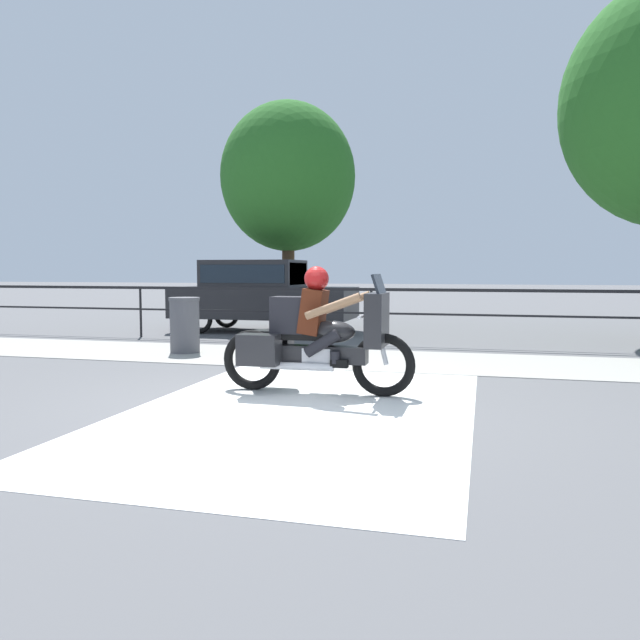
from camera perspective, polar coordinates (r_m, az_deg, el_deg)
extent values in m
plane|color=#565659|center=(7.03, -3.39, -7.37)|extent=(120.00, 120.00, 0.00)
cube|color=#99968E|center=(10.27, 2.54, -3.55)|extent=(44.00, 2.40, 0.01)
cube|color=silver|center=(6.75, -1.18, -7.84)|extent=(3.49, 6.00, 0.01)
cube|color=black|center=(12.32, 4.72, 2.80)|extent=(36.00, 0.04, 0.06)
cube|color=black|center=(12.34, 4.70, 0.63)|extent=(36.00, 0.03, 0.04)
cylinder|color=black|center=(14.15, -16.08, 0.74)|extent=(0.05, 0.05, 1.11)
cylinder|color=black|center=(12.34, 4.70, 0.37)|extent=(0.05, 0.05, 1.11)
torus|color=black|center=(7.22, 5.82, -4.12)|extent=(0.73, 0.11, 0.73)
torus|color=black|center=(7.63, -6.22, -3.65)|extent=(0.73, 0.11, 0.73)
cube|color=#232326|center=(7.37, -0.37, -3.13)|extent=(1.22, 0.22, 0.20)
cube|color=silver|center=(7.37, -0.13, -3.52)|extent=(0.34, 0.26, 0.26)
ellipsoid|color=#232326|center=(7.29, 1.09, -1.08)|extent=(0.56, 0.30, 0.26)
cube|color=black|center=(7.39, -1.58, -1.47)|extent=(0.71, 0.28, 0.08)
cube|color=#232326|center=(7.17, 5.22, 0.02)|extent=(0.20, 0.59, 0.61)
cube|color=#1E232B|center=(7.14, 5.41, 3.27)|extent=(0.10, 0.50, 0.24)
cylinder|color=silver|center=(7.19, 4.13, 0.43)|extent=(0.04, 0.70, 0.04)
cylinder|color=silver|center=(7.29, -2.17, -4.25)|extent=(0.88, 0.09, 0.09)
cube|color=#232326|center=(7.32, -5.59, -2.70)|extent=(0.48, 0.28, 0.36)
cube|color=#232326|center=(7.77, -4.36, -2.28)|extent=(0.48, 0.28, 0.36)
cylinder|color=silver|center=(7.19, 5.60, -2.06)|extent=(0.18, 0.06, 0.52)
cube|color=#4C1E0F|center=(7.33, -0.62, 0.78)|extent=(0.31, 0.36, 0.55)
sphere|color=#8C6647|center=(7.30, -0.32, 3.64)|extent=(0.23, 0.23, 0.23)
sphere|color=#B21919|center=(7.30, -0.32, 3.80)|extent=(0.29, 0.29, 0.29)
cylinder|color=black|center=(7.17, 0.22, -2.13)|extent=(0.44, 0.13, 0.34)
cylinder|color=black|center=(7.16, 1.39, -3.44)|extent=(0.11, 0.11, 0.14)
cube|color=black|center=(7.16, 1.78, -4.00)|extent=(0.20, 0.10, 0.09)
cylinder|color=black|center=(7.46, 0.80, -1.87)|extent=(0.44, 0.13, 0.34)
cylinder|color=black|center=(7.45, 1.92, -3.12)|extent=(0.11, 0.11, 0.14)
cube|color=black|center=(7.45, 2.30, -3.67)|extent=(0.20, 0.10, 0.09)
cylinder|color=#8C6647|center=(6.95, 1.18, 1.25)|extent=(0.65, 0.09, 0.31)
cylinder|color=#8C6647|center=(7.54, 2.25, 1.51)|extent=(0.65, 0.09, 0.31)
cube|color=black|center=(7.41, -2.85, 0.47)|extent=(0.39, 0.30, 0.44)
cube|color=#232326|center=(14.75, -5.12, 1.62)|extent=(4.22, 1.73, 0.72)
cube|color=#232326|center=(14.82, -6.07, 4.23)|extent=(2.20, 1.52, 0.63)
cube|color=#19232D|center=(14.47, -2.06, 4.25)|extent=(0.04, 1.35, 0.51)
cube|color=#19232D|center=(14.82, -6.07, 4.23)|extent=(2.02, 1.55, 0.41)
torus|color=black|center=(13.62, -1.07, -0.12)|extent=(0.68, 0.11, 0.68)
torus|color=black|center=(15.15, 0.57, 0.35)|extent=(0.68, 0.11, 0.68)
torus|color=black|center=(14.55, -11.04, 0.10)|extent=(0.68, 0.11, 0.68)
torus|color=black|center=(15.99, -8.56, 0.52)|extent=(0.68, 0.11, 0.68)
cylinder|color=#515156|center=(11.21, -12.26, -0.62)|extent=(0.51, 0.51, 0.92)
cylinder|color=#515156|center=(11.18, -12.31, 1.88)|extent=(0.54, 0.54, 0.06)
cylinder|color=brown|center=(16.04, -2.91, 3.67)|extent=(0.32, 0.32, 2.41)
ellipsoid|color=#286623|center=(16.21, -2.95, 12.94)|extent=(3.41, 3.41, 3.75)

